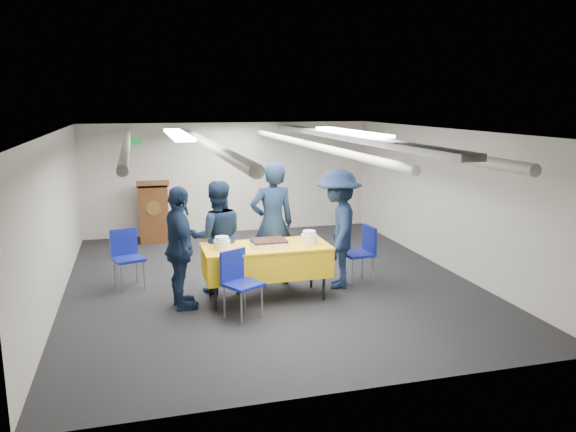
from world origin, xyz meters
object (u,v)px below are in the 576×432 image
object	(u,v)px
chair_near	(238,277)
sailor_d	(338,229)
serving_table	(266,260)
sailor_c	(180,248)
sailor_a	(272,224)
chair_left	(126,252)
chair_right	(363,248)
sheet_cake	(269,243)
podium	(154,211)
sailor_b	(217,237)

from	to	relation	value
chair_near	sailor_d	size ratio (longest dim) A/B	0.49
serving_table	sailor_c	world-z (taller)	sailor_c
sailor_a	chair_left	bearing A→B (deg)	-15.80
chair_right	chair_left	xyz separation A→B (m)	(-3.48, 0.70, 0.00)
sheet_cake	sailor_d	bearing A→B (deg)	12.96
chair_near	chair_left	distance (m)	2.13
podium	sailor_d	xyz separation A→B (m)	(2.54, -3.56, 0.27)
sheet_cake	chair_left	bearing A→B (deg)	151.16
serving_table	podium	world-z (taller)	podium
podium	sailor_d	bearing A→B (deg)	-54.52
chair_right	sailor_c	xyz separation A→B (m)	(-2.77, -0.40, 0.30)
sheet_cake	chair_left	size ratio (longest dim) A/B	0.57
chair_left	sailor_d	xyz separation A→B (m)	(3.04, -0.80, 0.35)
sailor_b	sheet_cake	bearing A→B (deg)	144.80
sheet_cake	sailor_a	xyz separation A→B (m)	(0.20, 0.62, 0.12)
chair_left	sailor_d	world-z (taller)	sailor_d
podium	chair_left	bearing A→B (deg)	-100.21
serving_table	sailor_d	world-z (taller)	sailor_d
sailor_c	podium	bearing A→B (deg)	-3.34
podium	sailor_c	world-z (taller)	sailor_c
sheet_cake	chair_right	size ratio (longest dim) A/B	0.57
sailor_c	serving_table	bearing A→B (deg)	-93.80
sailor_b	chair_right	bearing A→B (deg)	178.68
chair_right	sailor_b	distance (m)	2.23
serving_table	sailor_b	distance (m)	0.82
chair_near	podium	bearing A→B (deg)	101.61
sailor_b	sailor_c	xyz separation A→B (m)	(-0.57, -0.54, 0.01)
sailor_a	sailor_b	bearing A→B (deg)	4.15
serving_table	sailor_b	world-z (taller)	sailor_b
sheet_cake	chair_near	xyz separation A→B (m)	(-0.53, -0.55, -0.28)
sheet_cake	chair_left	world-z (taller)	chair_left
chair_right	sailor_b	world-z (taller)	sailor_b
chair_near	sailor_c	bearing A→B (deg)	143.70
sailor_c	sailor_d	bearing A→B (deg)	-89.12
chair_right	sailor_c	size ratio (longest dim) A/B	0.53
sailor_a	sailor_d	bearing A→B (deg)	154.52
chair_near	sailor_d	distance (m)	1.86
chair_left	podium	bearing A→B (deg)	79.79
sheet_cake	sailor_a	size ratio (longest dim) A/B	0.27
sheet_cake	podium	size ratio (longest dim) A/B	0.40
chair_near	chair_left	size ratio (longest dim) A/B	1.00
chair_near	sailor_b	xyz separation A→B (m)	(-0.12, 1.04, 0.28)
sailor_a	chair_near	bearing A→B (deg)	53.88
sheet_cake	sailor_d	size ratio (longest dim) A/B	0.28
sheet_cake	chair_near	world-z (taller)	chair_near
sheet_cake	sailor_b	xyz separation A→B (m)	(-0.65, 0.49, 0.00)
sheet_cake	serving_table	bearing A→B (deg)	164.27
chair_near	chair_right	world-z (taller)	same
serving_table	sailor_b	size ratio (longest dim) A/B	1.07
sheet_cake	sailor_c	xyz separation A→B (m)	(-1.21, -0.05, 0.02)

